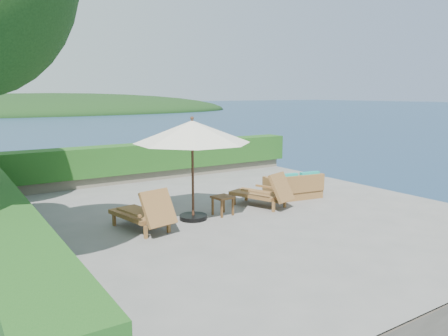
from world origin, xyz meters
TOP-DOWN VIEW (x-y plane):
  - ground at (0.00, 0.00)m, footprint 12.00×12.00m
  - foundation at (0.00, 0.00)m, footprint 12.00×12.00m
  - ocean at (0.00, 0.00)m, footprint 600.00×600.00m
  - offshore_island at (25.00, 140.00)m, footprint 126.00×57.60m
  - planter_wall_far at (0.00, 5.60)m, footprint 12.00×0.60m
  - hedge_far at (0.00, 5.60)m, footprint 12.40×0.90m
  - patio_umbrella at (-1.10, 0.09)m, footprint 3.89×3.89m
  - lounge_left at (-2.51, -0.10)m, footprint 1.08×1.92m
  - lounge_right at (1.19, 0.09)m, footprint 1.28×1.91m
  - side_table at (-0.25, 0.01)m, footprint 0.54×0.54m
  - wicker_loveseat at (2.61, 0.41)m, footprint 1.80×1.10m

SIDE VIEW (x-z plane):
  - offshore_island at x=25.00m, z-range -9.30..3.30m
  - ocean at x=0.00m, z-range -3.00..-3.00m
  - foundation at x=0.00m, z-range -3.05..-0.05m
  - ground at x=0.00m, z-range 0.00..0.00m
  - planter_wall_far at x=0.00m, z-range 0.00..0.36m
  - wicker_loveseat at x=2.61m, z-range -0.09..0.74m
  - side_table at x=-0.25m, z-range 0.17..0.68m
  - lounge_right at x=1.19m, z-range -0.08..0.94m
  - lounge_left at x=-2.51m, z-range -0.09..0.96m
  - hedge_far at x=0.00m, z-range 0.35..1.35m
  - patio_umbrella at x=-1.10m, z-range 0.91..3.53m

